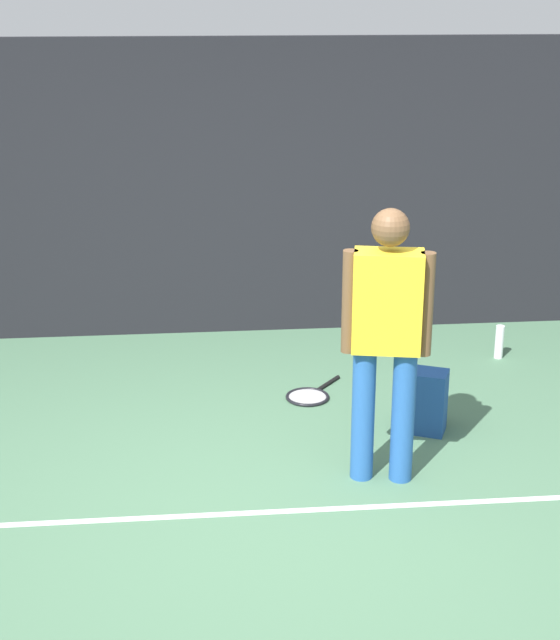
{
  "coord_description": "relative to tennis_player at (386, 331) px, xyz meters",
  "views": [
    {
      "loc": [
        -0.5,
        -4.87,
        2.88
      ],
      "look_at": [
        0.0,
        0.4,
        1.0
      ],
      "focal_mm": 53.05,
      "sensor_mm": 36.0,
      "label": 1
    }
  ],
  "objects": [
    {
      "name": "ground_plane",
      "position": [
        -0.61,
        -0.24,
        -0.97
      ],
      "size": [
        12.0,
        12.0,
        0.0
      ],
      "primitive_type": "plane",
      "color": "#4C7556"
    },
    {
      "name": "back_fence",
      "position": [
        -0.61,
        2.76,
        0.28
      ],
      "size": [
        10.0,
        0.1,
        2.5
      ],
      "primitive_type": "cube",
      "color": "black",
      "rests_on": "ground"
    },
    {
      "name": "court_line",
      "position": [
        -0.61,
        -0.35,
        -0.96
      ],
      "size": [
        9.0,
        0.05,
        0.0
      ],
      "primitive_type": "cube",
      "color": "white",
      "rests_on": "ground"
    },
    {
      "name": "tennis_player",
      "position": [
        0.0,
        0.0,
        0.0
      ],
      "size": [
        0.52,
        0.3,
        1.7
      ],
      "rotation": [
        0.0,
        0.0,
        2.94
      ],
      "color": "#2659A5",
      "rests_on": "ground"
    },
    {
      "name": "tennis_racket",
      "position": [
        -0.29,
        1.24,
        -0.95
      ],
      "size": [
        0.52,
        0.59,
        0.03
      ],
      "rotation": [
        0.0,
        0.0,
        4.03
      ],
      "color": "black",
      "rests_on": "ground"
    },
    {
      "name": "backpack",
      "position": [
        0.42,
        0.63,
        -0.76
      ],
      "size": [
        0.35,
        0.36,
        0.44
      ],
      "rotation": [
        0.0,
        0.0,
        2.73
      ],
      "color": "#1E478C",
      "rests_on": "ground"
    },
    {
      "name": "water_bottle",
      "position": [
        1.35,
        1.88,
        -0.83
      ],
      "size": [
        0.07,
        0.07,
        0.28
      ],
      "primitive_type": "cylinder",
      "color": "white",
      "rests_on": "ground"
    }
  ]
}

